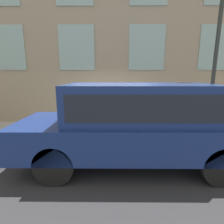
% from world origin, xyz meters
% --- Properties ---
extents(ground_plane, '(80.00, 80.00, 0.00)m').
position_xyz_m(ground_plane, '(0.00, 0.00, 0.00)').
color(ground_plane, '#2D2D30').
extents(sidewalk, '(2.26, 60.00, 0.14)m').
position_xyz_m(sidewalk, '(1.13, 0.00, 0.07)').
color(sidewalk, '#B2ADA3').
rests_on(sidewalk, ground_plane).
extents(building_facade, '(0.33, 40.00, 8.33)m').
position_xyz_m(building_facade, '(2.41, -0.00, 4.17)').
color(building_facade, tan).
rests_on(building_facade, ground_plane).
extents(fire_hydrant, '(0.38, 0.48, 0.78)m').
position_xyz_m(fire_hydrant, '(0.43, -0.26, 0.54)').
color(fire_hydrant, gray).
rests_on(fire_hydrant, sidewalk).
extents(person, '(0.36, 0.24, 1.50)m').
position_xyz_m(person, '(0.66, 0.20, 1.04)').
color(person, '#232328').
rests_on(person, sidewalk).
extents(parked_truck_navy_near, '(1.84, 5.32, 1.96)m').
position_xyz_m(parked_truck_navy_near, '(-1.21, -0.61, 1.13)').
color(parked_truck_navy_near, black).
rests_on(parked_truck_navy_near, ground_plane).
extents(street_lamp, '(0.36, 0.36, 6.48)m').
position_xyz_m(street_lamp, '(0.55, -3.27, 4.10)').
color(street_lamp, '#2D332D').
rests_on(street_lamp, sidewalk).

